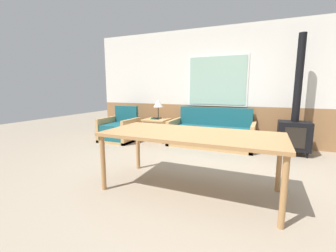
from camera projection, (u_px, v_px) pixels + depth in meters
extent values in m
plane|color=gray|center=(200.00, 184.00, 3.06)|extent=(16.00, 16.00, 0.00)
cube|color=#996B42|center=(230.00, 124.00, 5.37)|extent=(7.20, 0.06, 0.88)
cube|color=silver|center=(233.00, 66.00, 5.14)|extent=(7.20, 0.06, 1.82)
cube|color=white|center=(217.00, 81.00, 5.30)|extent=(1.41, 0.01, 1.20)
cube|color=#99BCA8|center=(217.00, 81.00, 5.29)|extent=(1.33, 0.02, 1.12)
cube|color=tan|center=(210.00, 145.00, 5.09)|extent=(1.86, 0.85, 0.06)
cube|color=#195660|center=(210.00, 136.00, 5.04)|extent=(1.70, 0.77, 0.36)
cube|color=#195660|center=(215.00, 116.00, 5.33)|extent=(1.70, 0.10, 0.43)
cube|color=tan|center=(174.00, 131.00, 5.40)|extent=(0.08, 0.85, 0.56)
cube|color=tan|center=(253.00, 137.00, 4.70)|extent=(0.08, 0.85, 0.56)
cube|color=tan|center=(119.00, 140.00, 5.59)|extent=(0.80, 0.78, 0.06)
cube|color=#195660|center=(119.00, 131.00, 5.54)|extent=(0.64, 0.70, 0.37)
cube|color=#195660|center=(126.00, 114.00, 5.80)|extent=(0.64, 0.10, 0.42)
cube|color=tan|center=(107.00, 129.00, 5.69)|extent=(0.08, 0.78, 0.57)
cube|color=tan|center=(131.00, 131.00, 5.41)|extent=(0.08, 0.78, 0.57)
cube|color=tan|center=(157.00, 120.00, 5.54)|extent=(0.57, 0.57, 0.03)
cylinder|color=tan|center=(143.00, 131.00, 5.45)|extent=(0.04, 0.04, 0.52)
cylinder|color=tan|center=(162.00, 133.00, 5.25)|extent=(0.04, 0.04, 0.52)
cylinder|color=tan|center=(152.00, 128.00, 5.92)|extent=(0.04, 0.04, 0.52)
cylinder|color=tan|center=(170.00, 129.00, 5.72)|extent=(0.04, 0.04, 0.52)
cylinder|color=#262628|center=(158.00, 118.00, 5.63)|extent=(0.17, 0.17, 0.02)
cylinder|color=#262628|center=(158.00, 112.00, 5.61)|extent=(0.02, 0.02, 0.27)
cone|color=silver|center=(158.00, 103.00, 5.57)|extent=(0.24, 0.24, 0.18)
cube|color=#2D7F3D|center=(155.00, 119.00, 5.45)|extent=(0.20, 0.11, 0.02)
cube|color=black|center=(155.00, 118.00, 5.44)|extent=(0.17, 0.12, 0.02)
cube|color=#B27F4C|center=(191.00, 134.00, 2.77)|extent=(2.17, 0.97, 0.04)
cylinder|color=#B27F4C|center=(103.00, 163.00, 2.85)|extent=(0.06, 0.06, 0.71)
cylinder|color=#B27F4C|center=(284.00, 192.00, 2.05)|extent=(0.06, 0.06, 0.71)
cylinder|color=#B27F4C|center=(138.00, 147.00, 3.63)|extent=(0.06, 0.06, 0.71)
cylinder|color=#B27F4C|center=(279.00, 164.00, 2.82)|extent=(0.06, 0.06, 0.71)
cylinder|color=black|center=(280.00, 153.00, 4.39)|extent=(0.04, 0.04, 0.10)
cylinder|color=black|center=(307.00, 155.00, 4.21)|extent=(0.04, 0.04, 0.10)
cylinder|color=black|center=(279.00, 148.00, 4.72)|extent=(0.04, 0.04, 0.10)
cylinder|color=black|center=(304.00, 151.00, 4.53)|extent=(0.04, 0.04, 0.10)
cube|color=black|center=(294.00, 136.00, 4.41)|extent=(0.58, 0.45, 0.55)
cube|color=black|center=(295.00, 138.00, 4.20)|extent=(0.35, 0.01, 0.39)
cylinder|color=black|center=(299.00, 78.00, 4.26)|extent=(0.14, 0.14, 1.65)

